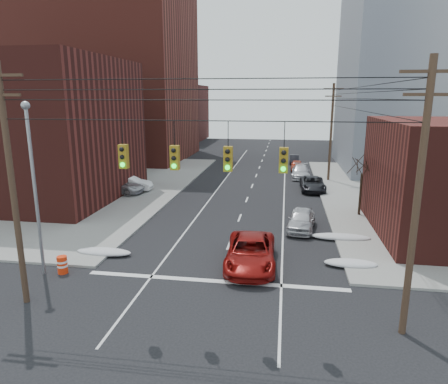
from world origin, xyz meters
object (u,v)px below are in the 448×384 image
(construction_barrel, at_px, (62,265))
(parked_car_d, at_px, (301,172))
(parked_car_e, at_px, (297,165))
(lot_car_d, at_px, (52,185))
(parked_car_c, at_px, (313,184))
(lot_car_a, at_px, (130,183))
(lot_car_b, at_px, (117,186))
(red_pickup, at_px, (251,252))
(parked_car_b, at_px, (301,220))
(parked_car_f, at_px, (294,159))
(parked_car_a, at_px, (301,220))
(lot_car_c, at_px, (57,185))

(construction_barrel, bearing_deg, parked_car_d, 64.55)
(parked_car_d, distance_m, parked_car_e, 5.14)
(construction_barrel, bearing_deg, lot_car_d, 122.83)
(parked_car_c, xyz_separation_m, lot_car_d, (-25.96, -5.34, 0.13))
(lot_car_a, xyz_separation_m, lot_car_b, (-0.80, -1.29, 0.02))
(parked_car_d, relative_size, lot_car_d, 1.25)
(parked_car_c, xyz_separation_m, lot_car_b, (-19.35, -4.72, 0.18))
(red_pickup, distance_m, lot_car_d, 25.77)
(lot_car_a, bearing_deg, parked_car_d, -62.71)
(red_pickup, xyz_separation_m, parked_car_e, (3.34, 31.72, -0.17))
(parked_car_b, bearing_deg, red_pickup, -105.66)
(parked_car_c, xyz_separation_m, construction_barrel, (-14.90, -22.49, -0.22))
(red_pickup, height_order, lot_car_d, red_pickup)
(parked_car_c, bearing_deg, parked_car_d, 97.49)
(parked_car_c, distance_m, parked_car_d, 6.75)
(lot_car_d, bearing_deg, red_pickup, -118.41)
(parked_car_c, relative_size, parked_car_f, 1.41)
(parked_car_a, xyz_separation_m, lot_car_a, (-16.95, 9.51, 0.12))
(parked_car_b, xyz_separation_m, parked_car_f, (0.00, 30.02, 0.00))
(red_pickup, height_order, parked_car_f, red_pickup)
(parked_car_a, distance_m, construction_barrel, 16.38)
(parked_car_e, height_order, lot_car_d, lot_car_d)
(lot_car_d, distance_m, construction_barrel, 20.41)
(parked_car_a, relative_size, lot_car_d, 1.09)
(parked_car_d, bearing_deg, lot_car_d, -152.77)
(lot_car_d, bearing_deg, parked_car_f, -40.89)
(parked_car_e, distance_m, construction_barrel, 36.87)
(lot_car_c, bearing_deg, construction_barrel, -127.15)
(red_pickup, distance_m, parked_car_c, 20.46)
(lot_car_a, relative_size, lot_car_b, 0.83)
(lot_car_b, bearing_deg, parked_car_c, -73.19)
(parked_car_c, height_order, lot_car_d, lot_car_d)
(red_pickup, height_order, parked_car_c, red_pickup)
(parked_car_a, relative_size, lot_car_b, 0.83)
(parked_car_b, height_order, lot_car_b, lot_car_b)
(parked_car_a, height_order, parked_car_d, parked_car_a)
(parked_car_b, xyz_separation_m, parked_car_d, (0.58, 19.26, 0.14))
(parked_car_a, bearing_deg, parked_car_e, 96.92)
(lot_car_a, relative_size, lot_car_d, 1.08)
(parked_car_d, height_order, lot_car_d, lot_car_d)
(parked_car_d, bearing_deg, red_pickup, -96.39)
(parked_car_d, bearing_deg, parked_car_c, -79.81)
(lot_car_c, distance_m, lot_car_d, 0.52)
(lot_car_a, bearing_deg, parked_car_e, -51.11)
(parked_car_d, bearing_deg, lot_car_b, -146.62)
(parked_car_d, xyz_separation_m, lot_car_b, (-18.33, -11.40, 0.16))
(parked_car_c, bearing_deg, red_pickup, -104.49)
(parked_car_a, bearing_deg, lot_car_d, 170.14)
(parked_car_f, bearing_deg, lot_car_b, -128.01)
(parked_car_f, height_order, lot_car_c, lot_car_c)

